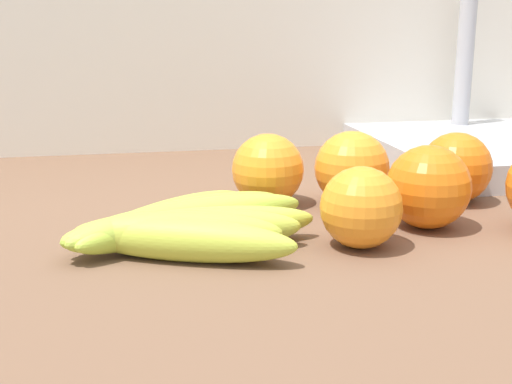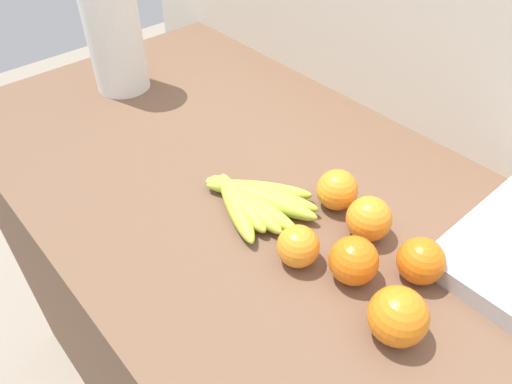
% 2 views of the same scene
% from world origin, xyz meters
% --- Properties ---
extents(wall_back, '(2.27, 0.06, 1.30)m').
position_xyz_m(wall_back, '(0.00, 0.39, 0.65)').
color(wall_back, silver).
rests_on(wall_back, ground).
extents(banana_bunch, '(0.21, 0.18, 0.04)m').
position_xyz_m(banana_bunch, '(-0.23, -0.05, 0.94)').
color(banana_bunch, '#BBCC3F').
rests_on(banana_bunch, counter).
extents(orange_right, '(0.07, 0.07, 0.07)m').
position_xyz_m(orange_right, '(0.05, 0.04, 0.96)').
color(orange_right, orange).
rests_on(orange_right, counter).
extents(orange_far_right, '(0.07, 0.07, 0.07)m').
position_xyz_m(orange_far_right, '(-0.05, 0.05, 0.96)').
color(orange_far_right, orange).
rests_on(orange_far_right, counter).
extents(orange_center, '(0.07, 0.07, 0.07)m').
position_xyz_m(orange_center, '(-0.01, -0.03, 0.96)').
color(orange_center, orange).
rests_on(orange_center, counter).
extents(orange_front, '(0.07, 0.07, 0.07)m').
position_xyz_m(orange_front, '(-0.13, 0.07, 0.96)').
color(orange_front, orange).
rests_on(orange_front, counter).
extents(orange_back_right, '(0.07, 0.07, 0.07)m').
position_xyz_m(orange_back_right, '(-0.09, -0.07, 0.96)').
color(orange_back_right, orange).
rests_on(orange_back_right, counter).
extents(sink_basin, '(0.32, 0.32, 0.23)m').
position_xyz_m(sink_basin, '(0.20, 0.21, 0.94)').
color(sink_basin, '#B7BABF').
rests_on(sink_basin, counter).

